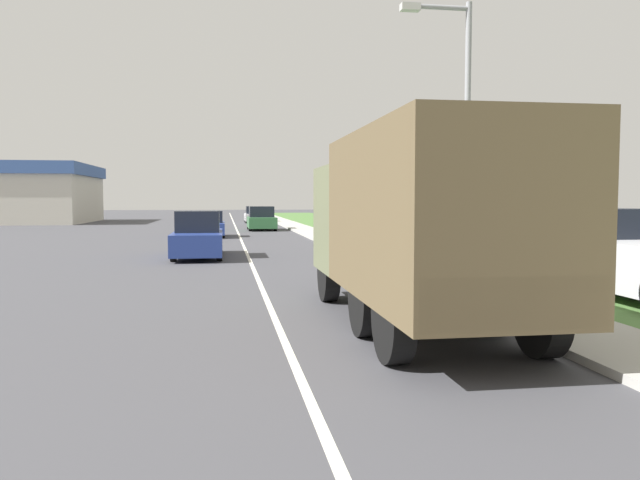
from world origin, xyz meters
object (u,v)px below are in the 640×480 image
at_px(military_truck, 416,220).
at_px(lamp_post, 458,116).
at_px(car_nearest_ahead, 198,236).
at_px(car_third_ahead, 262,220).
at_px(car_fourth_ahead, 256,215).
at_px(car_second_ahead, 208,225).
at_px(pickup_truck, 632,257).

bearing_deg(military_truck, lamp_post, 60.82).
xyz_separation_m(car_nearest_ahead, car_third_ahead, (3.47, 19.57, -0.03)).
bearing_deg(car_fourth_ahead, car_second_ahead, -100.01).
distance_m(military_truck, lamp_post, 5.17).
relative_size(car_nearest_ahead, car_fourth_ahead, 1.16).
bearing_deg(car_second_ahead, car_third_ahead, 64.62).
relative_size(car_second_ahead, car_third_ahead, 0.97).
bearing_deg(car_third_ahead, car_second_ahead, -115.38).
relative_size(car_fourth_ahead, lamp_post, 0.65).
height_order(car_nearest_ahead, pickup_truck, pickup_truck).
bearing_deg(military_truck, car_third_ahead, 91.04).
distance_m(pickup_truck, lamp_post, 4.85).
distance_m(car_second_ahead, pickup_truck, 25.22).
height_order(car_third_ahead, lamp_post, lamp_post).
bearing_deg(lamp_post, car_nearest_ahead, 124.82).
bearing_deg(military_truck, pickup_truck, 21.17).
distance_m(car_second_ahead, car_fourth_ahead, 21.41).
distance_m(car_nearest_ahead, car_second_ahead, 12.32).
xyz_separation_m(car_nearest_ahead, lamp_post, (6.33, -9.10, 3.28)).
bearing_deg(pickup_truck, car_fourth_ahead, 97.31).
bearing_deg(car_fourth_ahead, car_nearest_ahead, -96.41).
height_order(car_fourth_ahead, lamp_post, lamp_post).
relative_size(military_truck, car_nearest_ahead, 1.52).
height_order(military_truck, car_third_ahead, military_truck).
bearing_deg(lamp_post, car_second_ahead, 106.39).
relative_size(car_nearest_ahead, pickup_truck, 0.94).
xyz_separation_m(car_nearest_ahead, car_fourth_ahead, (3.75, 33.40, -0.08)).
distance_m(car_third_ahead, pickup_truck, 31.22).
relative_size(car_second_ahead, car_fourth_ahead, 0.92).
distance_m(car_nearest_ahead, car_third_ahead, 19.87).
bearing_deg(pickup_truck, car_nearest_ahead, 130.52).
distance_m(car_fourth_ahead, pickup_truck, 44.83).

